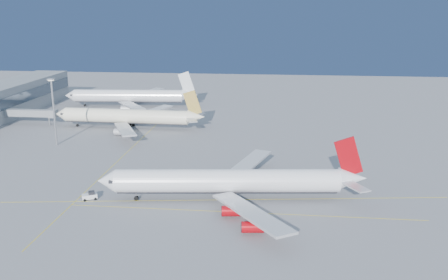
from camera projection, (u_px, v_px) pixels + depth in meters
ground at (229, 192)px, 139.34m from camera, size 500.00×500.00×0.00m
terminal at (1, 101)px, 231.19m from camera, size 18.40×110.00×15.00m
jet_bridge at (33, 113)px, 217.00m from camera, size 23.60×3.60×6.90m
taxiway_lines at (182, 182)px, 146.99m from camera, size 118.86×140.00×0.02m
airliner_virgin at (233, 181)px, 131.99m from camera, size 71.61×63.94×17.67m
airliner_etihad at (129, 116)px, 210.50m from camera, size 65.43×60.53×17.10m
airliner_third at (131, 96)px, 256.01m from camera, size 68.82×63.25×18.45m
pushback_tug at (90, 196)px, 133.66m from camera, size 4.40×3.69×2.21m
light_mast at (53, 106)px, 183.09m from camera, size 2.15×2.15×24.89m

